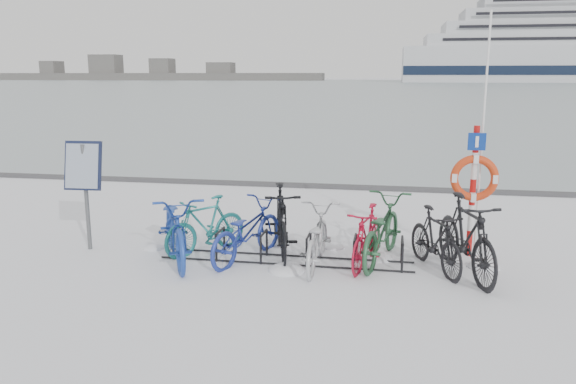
{
  "coord_description": "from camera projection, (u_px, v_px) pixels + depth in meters",
  "views": [
    {
      "loc": [
        1.54,
        -8.35,
        2.91
      ],
      "look_at": [
        -0.08,
        0.6,
        0.99
      ],
      "focal_mm": 35.0,
      "sensor_mm": 36.0,
      "label": 1
    }
  ],
  "objects": [
    {
      "name": "shoreline",
      "position": [
        140.0,
        74.0,
        279.92
      ],
      "size": [
        180.0,
        12.0,
        9.5
      ],
      "color": "#4B4B4B",
      "rests_on": "ground"
    },
    {
      "name": "bike_1",
      "position": [
        206.0,
        223.0,
        9.31
      ],
      "size": [
        1.31,
        1.56,
        0.96
      ],
      "primitive_type": "imported",
      "rotation": [
        0.0,
        0.0,
        -0.63
      ],
      "color": "#1A6E6E",
      "rests_on": "ground"
    },
    {
      "name": "bike_6",
      "position": [
        381.0,
        228.0,
        8.87
      ],
      "size": [
        1.14,
        2.12,
        1.05
      ],
      "primitive_type": "imported",
      "rotation": [
        0.0,
        0.0,
        2.91
      ],
      "color": "#245333",
      "rests_on": "ground"
    },
    {
      "name": "snow_drifts",
      "position": [
        343.0,
        262.0,
        8.85
      ],
      "size": [
        5.8,
        1.78,
        0.19
      ],
      "color": "white",
      "rests_on": "ground"
    },
    {
      "name": "bike_5",
      "position": [
        367.0,
        235.0,
        8.64
      ],
      "size": [
        0.8,
        1.66,
        0.96
      ],
      "primitive_type": "imported",
      "rotation": [
        0.0,
        0.0,
        -0.22
      ],
      "color": "#AE0F2A",
      "rests_on": "ground"
    },
    {
      "name": "bike_0",
      "position": [
        175.0,
        225.0,
        8.89
      ],
      "size": [
        1.67,
        2.26,
        1.13
      ],
      "primitive_type": "imported",
      "rotation": [
        0.0,
        0.0,
        0.49
      ],
      "color": "#1C3E9A",
      "rests_on": "ground"
    },
    {
      "name": "bike_7",
      "position": [
        436.0,
        238.0,
        8.44
      ],
      "size": [
        1.06,
        1.67,
        0.97
      ],
      "primitive_type": "imported",
      "rotation": [
        0.0,
        0.0,
        0.4
      ],
      "color": "black",
      "rests_on": "ground"
    },
    {
      "name": "bike_3",
      "position": [
        281.0,
        220.0,
        9.13
      ],
      "size": [
        1.02,
        2.03,
        1.18
      ],
      "primitive_type": "imported",
      "rotation": [
        0.0,
        0.0,
        0.25
      ],
      "color": "black",
      "rests_on": "ground"
    },
    {
      "name": "bike_4",
      "position": [
        316.0,
        236.0,
        8.63
      ],
      "size": [
        0.65,
        1.8,
        0.94
      ],
      "primitive_type": "imported",
      "rotation": [
        0.0,
        0.0,
        3.13
      ],
      "color": "#ADB0B5",
      "rests_on": "ground"
    },
    {
      "name": "bike_2",
      "position": [
        247.0,
        229.0,
        8.94
      ],
      "size": [
        1.26,
        1.98,
        0.98
      ],
      "primitive_type": "imported",
      "rotation": [
        0.0,
        0.0,
        2.79
      ],
      "color": "navy",
      "rests_on": "ground"
    },
    {
      "name": "ground",
      "position": [
        286.0,
        261.0,
        8.91
      ],
      "size": [
        900.0,
        900.0,
        0.0
      ],
      "primitive_type": "plane",
      "color": "white",
      "rests_on": "ground"
    },
    {
      "name": "quay_edge",
      "position": [
        327.0,
        186.0,
        14.58
      ],
      "size": [
        400.0,
        0.25,
        0.1
      ],
      "primitive_type": "cube",
      "color": "#3F3F42",
      "rests_on": "ground"
    },
    {
      "name": "ice_sheet",
      "position": [
        385.0,
        85.0,
        158.18
      ],
      "size": [
        400.0,
        298.0,
        0.02
      ],
      "primitive_type": "cube",
      "color": "#9FADB4",
      "rests_on": "ground"
    },
    {
      "name": "bike_rack",
      "position": [
        286.0,
        250.0,
        8.87
      ],
      "size": [
        4.0,
        0.48,
        0.46
      ],
      "color": "black",
      "rests_on": "ground"
    },
    {
      "name": "lifebuoy_station",
      "position": [
        474.0,
        178.0,
        8.86
      ],
      "size": [
        0.74,
        0.22,
        3.85
      ],
      "color": "#AE0F0D",
      "rests_on": "ground"
    },
    {
      "name": "bike_8",
      "position": [
        466.0,
        235.0,
        8.2
      ],
      "size": [
        1.13,
        2.09,
        1.21
      ],
      "primitive_type": "imported",
      "rotation": [
        0.0,
        0.0,
        0.29
      ],
      "color": "black",
      "rests_on": "ground"
    },
    {
      "name": "info_board",
      "position": [
        84.0,
        172.0,
        9.23
      ],
      "size": [
        0.63,
        0.27,
        1.84
      ],
      "rotation": [
        0.0,
        0.0,
        0.06
      ],
      "color": "#595B5E",
      "rests_on": "ground"
    }
  ]
}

